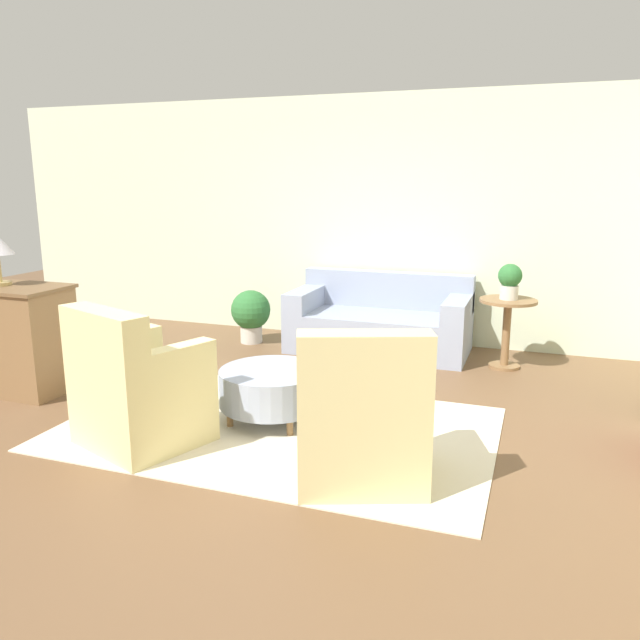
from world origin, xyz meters
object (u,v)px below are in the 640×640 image
at_px(potted_plant_floor, 251,313).
at_px(armchair_left, 136,392).
at_px(couch, 380,323).
at_px(side_table, 507,321).
at_px(ottoman_table, 272,387).
at_px(dresser, 7,336).
at_px(potted_plant_on_side_table, 510,280).
at_px(armchair_right, 361,422).

bearing_deg(potted_plant_floor, armchair_left, -80.26).
relative_size(couch, side_table, 2.76).
distance_m(armchair_left, potted_plant_floor, 2.90).
xyz_separation_m(ottoman_table, dresser, (-2.54, -0.11, 0.22)).
distance_m(side_table, potted_plant_floor, 2.85).
relative_size(armchair_left, side_table, 1.44).
bearing_deg(couch, side_table, -9.40).
xyz_separation_m(side_table, dresser, (-4.17, -2.19, 0.01)).
distance_m(dresser, potted_plant_floor, 2.59).
height_order(armchair_left, potted_plant_floor, armchair_left).
distance_m(couch, side_table, 1.38).
distance_m(armchair_left, ottoman_table, 1.05).
bearing_deg(armchair_left, potted_plant_floor, 99.74).
distance_m(couch, potted_plant_floor, 1.50).
bearing_deg(dresser, ottoman_table, 2.54).
bearing_deg(potted_plant_floor, couch, 7.42).
xyz_separation_m(side_table, potted_plant_on_side_table, (-0.00, 0.00, 0.42)).
bearing_deg(potted_plant_on_side_table, side_table, 0.00).
relative_size(couch, armchair_right, 1.91).
xyz_separation_m(ottoman_table, side_table, (1.63, 2.08, 0.21)).
xyz_separation_m(dresser, potted_plant_on_side_table, (4.17, 2.19, 0.40)).
bearing_deg(dresser, potted_plant_floor, 59.13).
distance_m(ottoman_table, side_table, 2.65).
height_order(armchair_right, ottoman_table, armchair_right).
bearing_deg(potted_plant_floor, armchair_right, -53.12).
bearing_deg(armchair_right, ottoman_table, 141.26).
height_order(ottoman_table, dresser, dresser).
distance_m(side_table, dresser, 4.71).
bearing_deg(ottoman_table, potted_plant_floor, 119.84).
height_order(armchair_right, dresser, armchair_right).
bearing_deg(side_table, couch, 170.60).
bearing_deg(couch, armchair_right, -77.86).
bearing_deg(ottoman_table, side_table, 51.82).
relative_size(armchair_left, ottoman_table, 1.22).
xyz_separation_m(armchair_left, potted_plant_floor, (-0.49, 2.86, -0.04)).
distance_m(couch, dresser, 3.72).
distance_m(couch, armchair_left, 3.22).
xyz_separation_m(armchair_right, side_table, (0.70, 2.83, 0.08)).
bearing_deg(potted_plant_on_side_table, potted_plant_floor, 179.39).
bearing_deg(side_table, dresser, -152.29).
bearing_deg(potted_plant_on_side_table, ottoman_table, -128.18).
height_order(side_table, potted_plant_floor, side_table).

